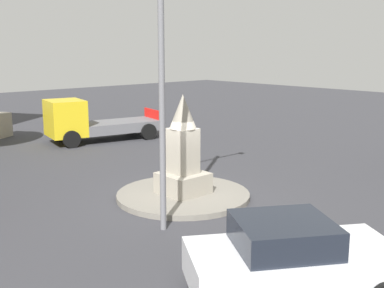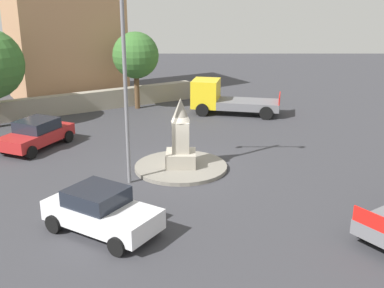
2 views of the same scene
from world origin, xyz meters
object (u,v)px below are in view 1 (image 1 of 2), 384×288
at_px(streetlamp, 161,34).
at_px(truck_yellow_approaching, 90,122).
at_px(monument, 183,154).
at_px(car_white_parked_right, 290,258).

height_order(streetlamp, truck_yellow_approaching, streetlamp).
bearing_deg(truck_yellow_approaching, streetlamp, 67.88).
distance_m(monument, truck_yellow_approaching, 10.51).
bearing_deg(streetlamp, monument, -142.58).
distance_m(car_white_parked_right, truck_yellow_approaching, 17.00).
bearing_deg(streetlamp, truck_yellow_approaching, -112.12).
bearing_deg(car_white_parked_right, monument, -113.23).
bearing_deg(monument, car_white_parked_right, 66.77).
xyz_separation_m(monument, truck_yellow_approaching, (-2.64, -10.16, -0.43)).
height_order(monument, truck_yellow_approaching, monument).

